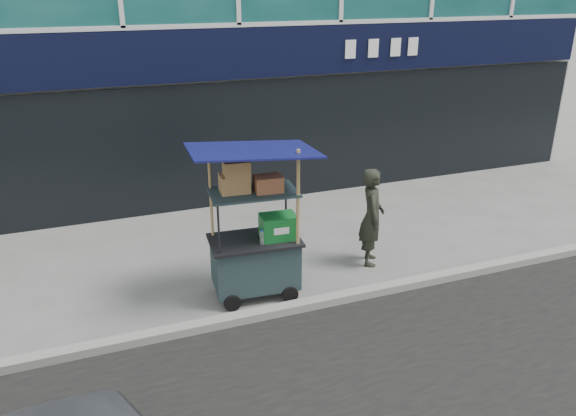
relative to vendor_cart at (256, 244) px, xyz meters
name	(u,v)px	position (x,y,z in m)	size (l,w,h in m)	color
ground	(323,297)	(0.84, -0.42, -0.77)	(80.00, 80.00, 0.00)	#61615D
curb	(329,300)	(0.84, -0.62, -0.71)	(80.00, 0.18, 0.12)	gray
vendor_cart	(256,244)	(0.00, 0.00, 0.00)	(1.71, 1.28, 2.21)	black
vendor_man	(372,217)	(1.96, 0.30, 0.00)	(0.56, 0.37, 1.55)	black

